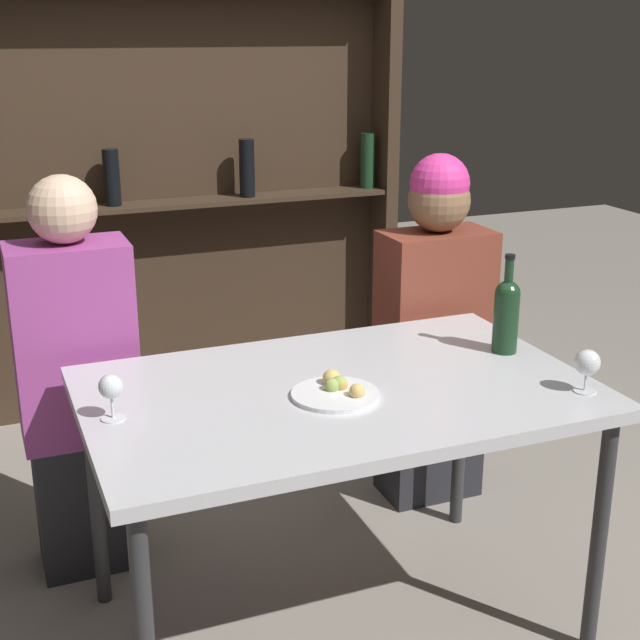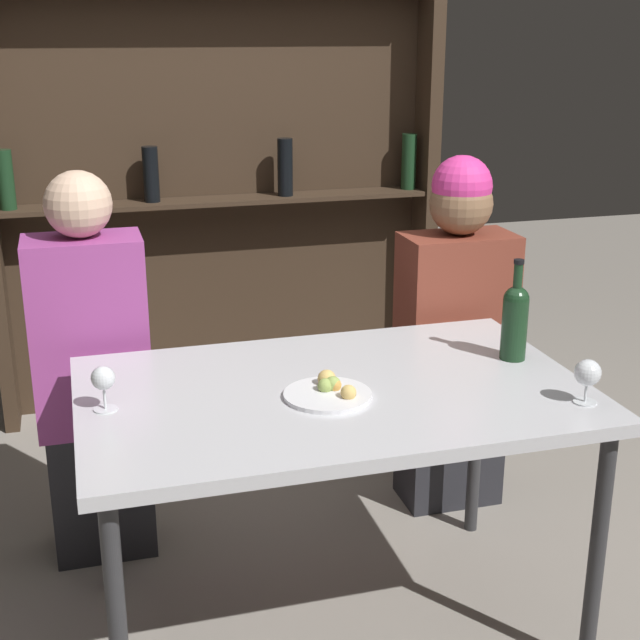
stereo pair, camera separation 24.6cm
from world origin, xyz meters
name	(u,v)px [view 2 (the right image)]	position (x,y,z in m)	size (l,w,h in m)	color
ground_plane	(332,623)	(0.00, 0.00, 0.00)	(10.00, 10.00, 0.00)	gray
dining_table	(333,409)	(0.00, 0.00, 0.69)	(1.35, 0.86, 0.75)	silver
wine_rack_wall	(218,173)	(0.00, 1.77, 1.06)	(1.98, 0.21, 2.11)	#38281C
wine_bottle	(515,318)	(0.57, 0.07, 0.88)	(0.07, 0.07, 0.30)	#19381E
wine_glass_0	(588,374)	(0.60, -0.28, 0.83)	(0.07, 0.07, 0.12)	silver
wine_glass_1	(103,380)	(-0.60, 0.02, 0.83)	(0.06, 0.06, 0.12)	silver
food_plate_0	(329,391)	(-0.03, -0.05, 0.77)	(0.23, 0.23, 0.05)	white
seated_person_left	(93,380)	(-0.62, 0.60, 0.61)	(0.36, 0.22, 1.27)	#26262B
seated_person_right	(454,338)	(0.63, 0.60, 0.63)	(0.39, 0.22, 1.27)	#26262B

